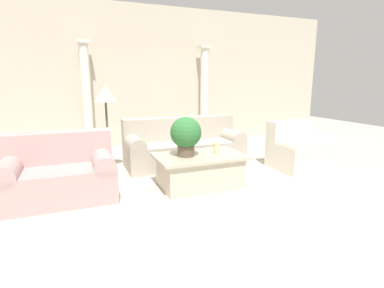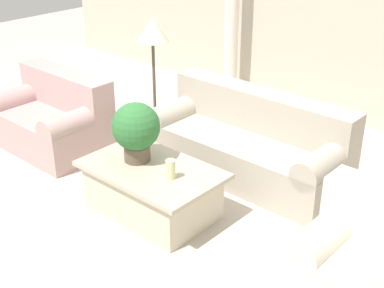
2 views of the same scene
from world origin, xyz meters
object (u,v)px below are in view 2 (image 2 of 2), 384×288
object	(u,v)px
coffee_table	(152,190)
floor_lamp	(153,37)
loveseat	(53,118)
potted_plant	(136,129)
armchair	(366,259)
sofa_long	(248,143)

from	to	relation	value
coffee_table	floor_lamp	size ratio (longest dim) A/B	0.88
loveseat	coffee_table	size ratio (longest dim) A/B	1.08
potted_plant	armchair	world-z (taller)	potted_plant
loveseat	floor_lamp	size ratio (longest dim) A/B	0.95
potted_plant	armchair	xyz separation A→B (m)	(2.17, 0.20, -0.44)
armchair	coffee_table	bearing A→B (deg)	-173.62
sofa_long	loveseat	size ratio (longest dim) A/B	1.55
armchair	sofa_long	bearing A→B (deg)	150.71
loveseat	potted_plant	bearing A→B (deg)	-7.82
coffee_table	potted_plant	distance (m)	0.58
coffee_table	armchair	xyz separation A→B (m)	(1.97, 0.22, 0.10)
sofa_long	armchair	bearing A→B (deg)	-29.29
sofa_long	coffee_table	distance (m)	1.24
coffee_table	sofa_long	bearing A→B (deg)	80.85
sofa_long	floor_lamp	size ratio (longest dim) A/B	1.47
sofa_long	potted_plant	distance (m)	1.34
loveseat	armchair	bearing A→B (deg)	-0.46
coffee_table	floor_lamp	bearing A→B (deg)	134.11
sofa_long	loveseat	xyz separation A→B (m)	(-2.08, -0.96, 0.01)
coffee_table	potted_plant	size ratio (longest dim) A/B	2.28
coffee_table	armchair	bearing A→B (deg)	6.38
sofa_long	floor_lamp	xyz separation A→B (m)	(-1.35, -0.03, 0.90)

